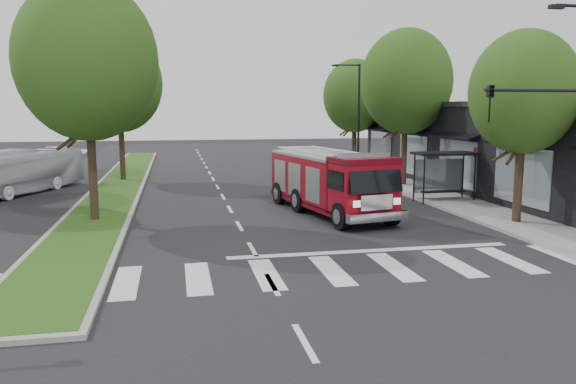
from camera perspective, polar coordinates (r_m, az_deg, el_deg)
name	(u,v)px	position (r m, az deg, el deg)	size (l,w,h in m)	color
ground	(252,250)	(19.64, -3.63, -5.86)	(140.00, 140.00, 0.00)	black
sidewalk_right	(448,194)	(32.90, 15.93, -0.21)	(5.00, 80.00, 0.15)	gray
median	(121,184)	(37.33, -16.64, 0.77)	(3.00, 50.00, 0.15)	gray
storefront_row	(522,150)	(34.94, 22.68, 3.96)	(8.00, 30.00, 5.00)	black
bus_shelter	(443,163)	(30.44, 15.50, 2.86)	(3.20, 1.60, 2.61)	black
tree_right_near	(524,92)	(25.16, 22.84, 9.30)	(4.40, 4.40, 8.05)	black
tree_right_mid	(406,82)	(35.77, 11.92, 10.92)	(5.60, 5.60, 9.72)	black
tree_right_far	(355,96)	(45.11, 6.81, 9.67)	(5.00, 5.00, 8.73)	black
tree_median_near	(87,61)	(25.17, -19.76, 12.45)	(5.80, 5.80, 10.16)	black
tree_median_far	(119,83)	(39.04, -16.79, 10.52)	(5.60, 5.60, 9.72)	black
streetlight_right_near	(575,115)	(19.59, 27.16, 6.99)	(4.08, 0.22, 8.00)	black
streetlight_right_far	(357,114)	(40.95, 6.99, 7.89)	(2.11, 0.20, 8.00)	black
fire_engine	(329,182)	(26.06, 4.23, 0.98)	(4.24, 9.14, 3.05)	#4E040C
city_bus	(22,171)	(35.74, -25.42, 1.91)	(2.15, 9.18, 2.56)	silver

